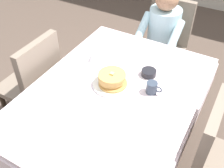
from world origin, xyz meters
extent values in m
plane|color=brown|center=(0.00, 0.00, 0.00)|extent=(14.00, 14.00, 0.00)
cube|color=silver|center=(0.00, 0.00, 0.72)|extent=(1.10, 1.50, 0.04)
cube|color=silver|center=(0.00, 0.76, 0.61)|extent=(1.10, 0.01, 0.18)
cube|color=silver|center=(-0.56, 0.00, 0.61)|extent=(0.01, 1.50, 0.18)
cube|color=silver|center=(0.56, 0.00, 0.61)|extent=(0.01, 1.50, 0.18)
cylinder|color=brown|center=(-0.47, -0.67, 0.35)|extent=(0.07, 0.07, 0.70)
cylinder|color=brown|center=(-0.47, 0.67, 0.35)|extent=(0.07, 0.07, 0.70)
cylinder|color=brown|center=(0.47, 0.67, 0.35)|extent=(0.07, 0.07, 0.70)
cube|color=#7A6B5B|center=(-0.03, 1.07, 0.42)|extent=(0.44, 0.44, 0.05)
cube|color=#7A6B5B|center=(-0.03, 1.27, 0.69)|extent=(0.44, 0.06, 0.48)
cylinder|color=#2D2319|center=(0.15, 0.89, 0.20)|extent=(0.04, 0.04, 0.40)
cylinder|color=#2D2319|center=(-0.21, 0.89, 0.20)|extent=(0.04, 0.04, 0.40)
cylinder|color=#2D2319|center=(0.15, 1.25, 0.20)|extent=(0.04, 0.04, 0.40)
cylinder|color=#2D2319|center=(-0.21, 1.25, 0.20)|extent=(0.04, 0.04, 0.40)
cylinder|color=silver|center=(-0.03, 1.05, 0.68)|extent=(0.30, 0.30, 0.46)
cylinder|color=silver|center=(0.13, 0.91, 0.75)|extent=(0.08, 0.29, 0.23)
cylinder|color=silver|center=(-0.19, 0.91, 0.75)|extent=(0.08, 0.29, 0.23)
cylinder|color=#383D51|center=(0.05, 0.87, 0.23)|extent=(0.10, 0.10, 0.45)
cylinder|color=#383D51|center=(-0.11, 0.87, 0.23)|extent=(0.10, 0.10, 0.45)
cube|color=#7A6B5B|center=(-0.87, 0.00, 0.42)|extent=(0.44, 0.44, 0.05)
cube|color=#7A6B5B|center=(-0.67, 0.00, 0.69)|extent=(0.06, 0.44, 0.48)
cylinder|color=#2D2319|center=(-1.05, -0.18, 0.20)|extent=(0.04, 0.04, 0.40)
cylinder|color=#2D2319|center=(-1.05, 0.18, 0.20)|extent=(0.04, 0.04, 0.40)
cylinder|color=#2D2319|center=(-0.69, -0.18, 0.20)|extent=(0.04, 0.04, 0.40)
cylinder|color=#2D2319|center=(-0.69, 0.18, 0.20)|extent=(0.04, 0.04, 0.40)
cube|color=#7A6B5B|center=(0.67, 0.00, 0.69)|extent=(0.06, 0.44, 0.48)
cylinder|color=#2D2319|center=(0.69, 0.18, 0.20)|extent=(0.04, 0.04, 0.40)
cylinder|color=white|center=(-0.04, 0.06, 0.75)|extent=(0.28, 0.28, 0.02)
cylinder|color=tan|center=(-0.04, 0.06, 0.76)|extent=(0.20, 0.20, 0.01)
cylinder|color=tan|center=(-0.05, 0.05, 0.78)|extent=(0.17, 0.17, 0.01)
cylinder|color=tan|center=(-0.05, 0.06, 0.79)|extent=(0.18, 0.18, 0.02)
cylinder|color=tan|center=(-0.05, 0.05, 0.81)|extent=(0.18, 0.18, 0.02)
cylinder|color=tan|center=(-0.04, 0.06, 0.83)|extent=(0.19, 0.19, 0.02)
cube|color=#F4E072|center=(-0.04, 0.06, 0.85)|extent=(0.03, 0.03, 0.01)
cylinder|color=#333D4C|center=(0.23, 0.13, 0.78)|extent=(0.08, 0.08, 0.08)
torus|color=#333D4C|center=(0.28, 0.13, 0.79)|extent=(0.05, 0.01, 0.05)
cylinder|color=black|center=(0.14, 0.29, 0.76)|extent=(0.11, 0.11, 0.04)
cone|color=silver|center=(-0.32, 0.24, 0.78)|extent=(0.08, 0.08, 0.07)
cube|color=silver|center=(-0.23, 0.04, 0.74)|extent=(0.02, 0.18, 0.00)
cube|color=silver|center=(0.15, 0.04, 0.74)|extent=(0.02, 0.20, 0.00)
cube|color=silver|center=(-0.04, -0.24, 0.74)|extent=(0.15, 0.02, 0.00)
cube|color=white|center=(-0.37, -0.08, 0.74)|extent=(0.18, 0.13, 0.01)
camera|label=1|loc=(0.65, -1.17, 1.99)|focal=42.33mm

